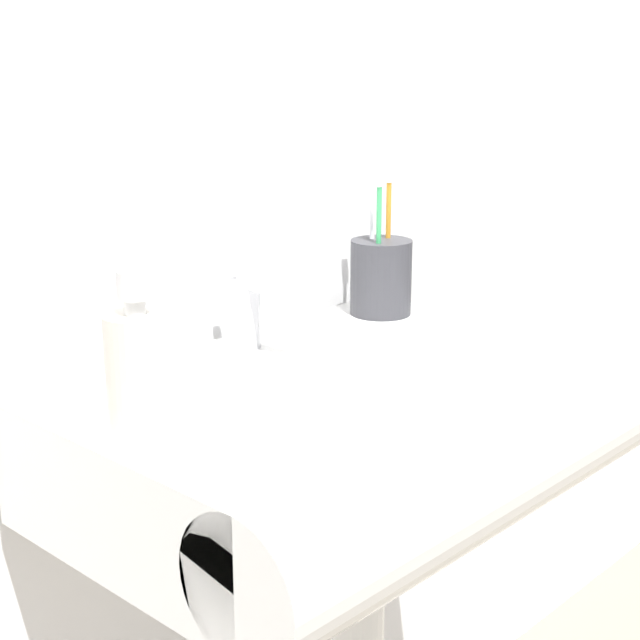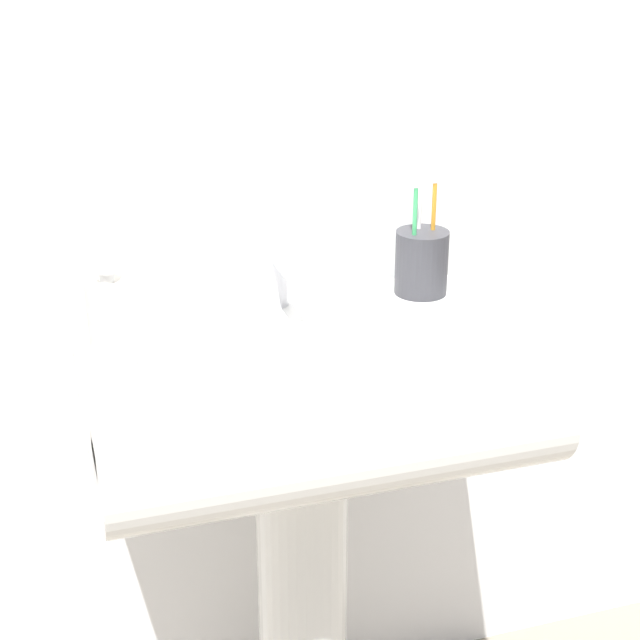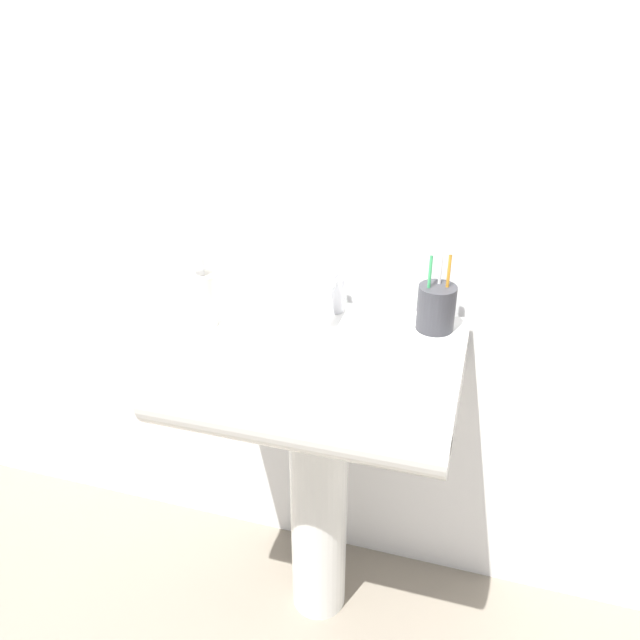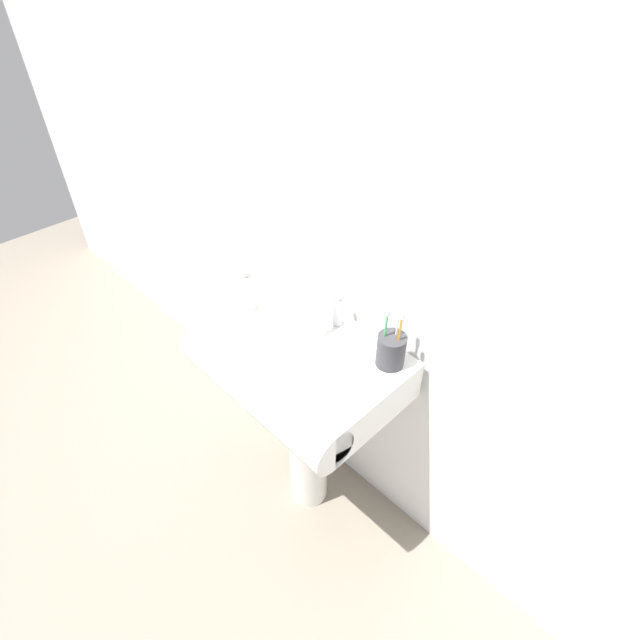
{
  "view_description": "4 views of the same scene",
  "coord_description": "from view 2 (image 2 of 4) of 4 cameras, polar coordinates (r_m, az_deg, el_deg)",
  "views": [
    {
      "loc": [
        -0.78,
        -0.73,
        1.21
      ],
      "look_at": [
        0.02,
        0.03,
        0.9
      ],
      "focal_mm": 55.0,
      "sensor_mm": 36.0,
      "label": 1
    },
    {
      "loc": [
        -0.36,
        -1.25,
        1.44
      ],
      "look_at": [
        0.02,
        -0.03,
        0.89
      ],
      "focal_mm": 55.0,
      "sensor_mm": 36.0,
      "label": 2
    },
    {
      "loc": [
        0.34,
        -1.14,
        1.53
      ],
      "look_at": [
        0.0,
        0.0,
        0.9
      ],
      "focal_mm": 35.0,
      "sensor_mm": 36.0,
      "label": 3
    },
    {
      "loc": [
        0.84,
        -0.77,
        1.9
      ],
      "look_at": [
        0.04,
        0.03,
        0.95
      ],
      "focal_mm": 28.0,
      "sensor_mm": 36.0,
      "label": 4
    }
  ],
  "objects": [
    {
      "name": "wall_back",
      "position": [
        1.55,
        -3.8,
        14.35
      ],
      "size": [
        5.0,
        0.05,
        2.4
      ],
      "primitive_type": "cube",
      "color": "white",
      "rests_on": "ground"
    },
    {
      "name": "sink_pedestal",
      "position": [
        1.69,
        -1.02,
        -16.55
      ],
      "size": [
        0.15,
        0.15,
        0.71
      ],
      "primitive_type": "cylinder",
      "color": "white",
      "rests_on": "ground"
    },
    {
      "name": "faucet",
      "position": [
        1.52,
        -2.58,
        2.64
      ],
      "size": [
        0.04,
        0.14,
        0.1
      ],
      "color": "silver",
      "rests_on": "sink_basin"
    },
    {
      "name": "soap_bottle",
      "position": [
        1.35,
        -12.09,
        -0.05
      ],
      "size": [
        0.06,
        0.06,
        0.17
      ],
      "color": "silver",
      "rests_on": "sink_basin"
    },
    {
      "name": "sink_basin",
      "position": [
        1.42,
        -0.54,
        -4.54
      ],
      "size": [
        0.63,
        0.45,
        0.14
      ],
      "color": "white",
      "rests_on": "sink_pedestal"
    },
    {
      "name": "toothbrush_cup",
      "position": [
        1.59,
        5.93,
        3.44
      ],
      "size": [
        0.09,
        0.09,
        0.22
      ],
      "color": "#38383D",
      "rests_on": "sink_basin"
    }
  ]
}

